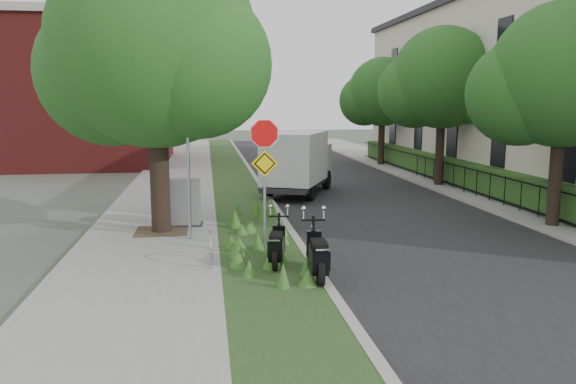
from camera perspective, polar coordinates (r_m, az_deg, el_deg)
name	(u,v)px	position (r m, az deg, el deg)	size (l,w,h in m)	color
ground	(327,257)	(13.23, 4.02, -6.64)	(120.00, 120.00, 0.00)	#4C5147
sidewalk_near	(169,192)	(22.76, -11.99, 0.01)	(3.50, 60.00, 0.12)	gray
verge	(238,190)	(22.75, -5.07, 0.17)	(2.00, 60.00, 0.12)	#23411C
kerb_near	(263,190)	(22.82, -2.56, 0.24)	(0.20, 60.00, 0.13)	#9E9991
road	(347,189)	(23.44, 5.98, 0.28)	(7.00, 60.00, 0.01)	black
kerb_far	(427,186)	(24.52, 13.94, 0.60)	(0.20, 60.00, 0.13)	#9E9991
footpath_far	(465,185)	(25.21, 17.52, 0.66)	(3.20, 60.00, 0.12)	gray
street_tree_main	(152,55)	(15.40, -13.62, 13.39)	(6.21, 5.54, 7.66)	black
bare_post	(188,161)	(14.32, -10.09, 3.09)	(0.08, 0.08, 4.00)	#A5A8AD
bike_hoop	(211,247)	(12.24, -7.85, -5.61)	(0.06, 0.78, 0.77)	#A5A8AD
sign_assembly	(265,157)	(13.15, -2.39, 3.61)	(0.94, 0.08, 3.22)	#A5A8AD
fence_far	(443,172)	(24.72, 15.49, 2.01)	(0.04, 24.00, 1.00)	black
hedge_far	(459,171)	(25.01, 16.96, 2.03)	(1.00, 24.00, 1.10)	#254F1C
terrace_houses	(542,89)	(26.58, 24.44, 9.55)	(7.40, 26.40, 8.20)	beige
brick_building	(88,91)	(35.10, -19.69, 9.62)	(9.40, 10.40, 8.30)	maroon
far_tree_a	(560,82)	(17.43, 25.88, 10.00)	(4.60, 4.10, 6.22)	black
far_tree_b	(441,83)	(24.50, 15.25, 10.64)	(4.83, 4.31, 6.56)	black
far_tree_c	(381,95)	(31.99, 9.46, 9.66)	(4.37, 3.89, 5.93)	black
scooter_near	(277,249)	(12.07, -1.15, -5.83)	(0.52, 1.52, 0.73)	black
scooter_far	(318,260)	(11.17, 3.06, -6.88)	(0.41, 1.69, 0.81)	black
box_truck	(298,160)	(21.85, 1.00, 3.29)	(3.46, 4.95, 2.10)	#262628
utility_cabinet	(185,203)	(16.20, -10.45, -1.13)	(1.01, 0.70, 1.31)	#262628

